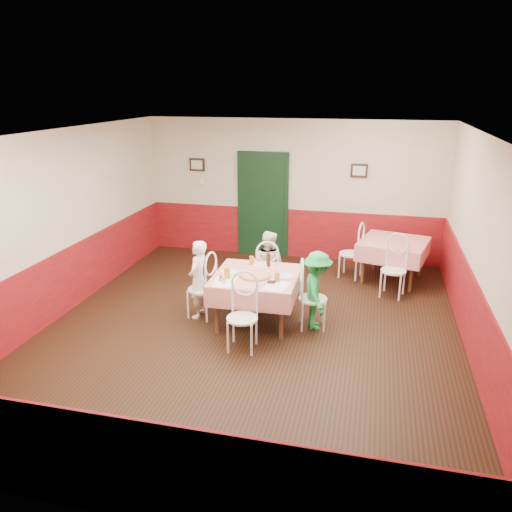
% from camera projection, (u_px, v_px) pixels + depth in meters
% --- Properties ---
extents(floor, '(7.00, 7.00, 0.00)m').
position_uv_depth(floor, '(250.00, 330.00, 7.30)').
color(floor, black).
rests_on(floor, ground).
extents(ceiling, '(7.00, 7.00, 0.00)m').
position_uv_depth(ceiling, '(250.00, 135.00, 6.40)').
color(ceiling, white).
rests_on(ceiling, back_wall).
extents(back_wall, '(6.00, 0.10, 2.80)m').
position_uv_depth(back_wall, '(292.00, 190.00, 10.07)').
color(back_wall, beige).
rests_on(back_wall, ground).
extents(front_wall, '(6.00, 0.10, 2.80)m').
position_uv_depth(front_wall, '(133.00, 375.00, 3.63)').
color(front_wall, beige).
rests_on(front_wall, ground).
extents(left_wall, '(0.10, 7.00, 2.80)m').
position_uv_depth(left_wall, '(57.00, 225.00, 7.51)').
color(left_wall, beige).
rests_on(left_wall, ground).
extents(right_wall, '(0.10, 7.00, 2.80)m').
position_uv_depth(right_wall, '(484.00, 255.00, 6.18)').
color(right_wall, beige).
rests_on(right_wall, ground).
extents(wainscot_back, '(6.00, 0.03, 1.00)m').
position_uv_depth(wainscot_back, '(291.00, 233.00, 10.35)').
color(wainscot_back, maroon).
rests_on(wainscot_back, ground).
extents(wainscot_front, '(6.00, 0.03, 1.00)m').
position_uv_depth(wainscot_front, '(143.00, 473.00, 3.93)').
color(wainscot_front, maroon).
rests_on(wainscot_front, ground).
extents(wainscot_left, '(0.03, 7.00, 1.00)m').
position_uv_depth(wainscot_left, '(65.00, 281.00, 7.80)').
color(wainscot_left, maroon).
rests_on(wainscot_left, ground).
extents(wainscot_right, '(0.03, 7.00, 1.00)m').
position_uv_depth(wainscot_right, '(473.00, 321.00, 6.48)').
color(wainscot_right, maroon).
rests_on(wainscot_right, ground).
extents(door, '(0.96, 0.06, 2.10)m').
position_uv_depth(door, '(263.00, 206.00, 10.27)').
color(door, black).
rests_on(door, ground).
extents(picture_left, '(0.32, 0.03, 0.26)m').
position_uv_depth(picture_left, '(197.00, 165.00, 10.32)').
color(picture_left, black).
rests_on(picture_left, back_wall).
extents(picture_right, '(0.32, 0.03, 0.26)m').
position_uv_depth(picture_right, '(359.00, 171.00, 9.59)').
color(picture_right, black).
rests_on(picture_right, back_wall).
extents(thermostat, '(0.10, 0.03, 0.10)m').
position_uv_depth(thermostat, '(202.00, 182.00, 10.41)').
color(thermostat, white).
rests_on(thermostat, back_wall).
extents(main_table, '(1.24, 1.24, 0.77)m').
position_uv_depth(main_table, '(256.00, 299.00, 7.46)').
color(main_table, red).
rests_on(main_table, ground).
extents(second_table, '(1.35, 1.35, 0.77)m').
position_uv_depth(second_table, '(392.00, 261.00, 9.08)').
color(second_table, red).
rests_on(second_table, ground).
extents(chair_left, '(0.48, 0.48, 0.90)m').
position_uv_depth(chair_left, '(202.00, 289.00, 7.61)').
color(chair_left, white).
rests_on(chair_left, ground).
extents(chair_right, '(0.50, 0.50, 0.90)m').
position_uv_depth(chair_right, '(313.00, 299.00, 7.26)').
color(chair_right, white).
rests_on(chair_right, ground).
extents(chair_far, '(0.50, 0.50, 0.90)m').
position_uv_depth(chair_far, '(267.00, 274.00, 8.22)').
color(chair_far, white).
rests_on(chair_far, ground).
extents(chair_near, '(0.44, 0.44, 0.90)m').
position_uv_depth(chair_near, '(242.00, 319.00, 6.65)').
color(chair_near, white).
rests_on(chair_near, ground).
extents(chair_second_a, '(0.51, 0.51, 0.90)m').
position_uv_depth(chair_second_a, '(351.00, 254.00, 9.22)').
color(chair_second_a, white).
rests_on(chair_second_a, ground).
extents(chair_second_b, '(0.51, 0.51, 0.90)m').
position_uv_depth(chair_second_b, '(393.00, 271.00, 8.37)').
color(chair_second_b, white).
rests_on(chair_second_b, ground).
extents(pizza, '(0.45, 0.45, 0.03)m').
position_uv_depth(pizza, '(255.00, 275.00, 7.27)').
color(pizza, '#B74723').
rests_on(pizza, main_table).
extents(plate_left, '(0.25, 0.25, 0.01)m').
position_uv_depth(plate_left, '(230.00, 272.00, 7.43)').
color(plate_left, white).
rests_on(plate_left, main_table).
extents(plate_right, '(0.25, 0.25, 0.01)m').
position_uv_depth(plate_right, '(285.00, 276.00, 7.26)').
color(plate_right, white).
rests_on(plate_right, main_table).
extents(plate_far, '(0.25, 0.25, 0.01)m').
position_uv_depth(plate_far, '(261.00, 265.00, 7.70)').
color(plate_far, white).
rests_on(plate_far, main_table).
extents(glass_a, '(0.09, 0.09, 0.15)m').
position_uv_depth(glass_a, '(227.00, 274.00, 7.16)').
color(glass_a, '#BF7219').
rests_on(glass_a, main_table).
extents(glass_b, '(0.08, 0.08, 0.14)m').
position_uv_depth(glass_b, '(277.00, 277.00, 7.06)').
color(glass_b, '#BF7219').
rests_on(glass_b, main_table).
extents(glass_c, '(0.07, 0.07, 0.13)m').
position_uv_depth(glass_c, '(252.00, 260.00, 7.74)').
color(glass_c, '#BF7219').
rests_on(glass_c, main_table).
extents(beer_bottle, '(0.07, 0.07, 0.24)m').
position_uv_depth(beer_bottle, '(268.00, 259.00, 7.63)').
color(beer_bottle, '#381C0A').
rests_on(beer_bottle, main_table).
extents(shaker_a, '(0.04, 0.04, 0.09)m').
position_uv_depth(shaker_a, '(222.00, 280.00, 7.02)').
color(shaker_a, silver).
rests_on(shaker_a, main_table).
extents(shaker_b, '(0.04, 0.04, 0.09)m').
position_uv_depth(shaker_b, '(224.00, 281.00, 6.97)').
color(shaker_b, silver).
rests_on(shaker_b, main_table).
extents(shaker_c, '(0.04, 0.04, 0.09)m').
position_uv_depth(shaker_c, '(221.00, 278.00, 7.08)').
color(shaker_c, '#B23319').
rests_on(shaker_c, main_table).
extents(menu_left, '(0.36, 0.44, 0.00)m').
position_uv_depth(menu_left, '(224.00, 282.00, 7.06)').
color(menu_left, white).
rests_on(menu_left, main_table).
extents(menu_right, '(0.37, 0.45, 0.00)m').
position_uv_depth(menu_right, '(276.00, 286.00, 6.92)').
color(menu_right, white).
rests_on(menu_right, main_table).
extents(wallet, '(0.11, 0.09, 0.02)m').
position_uv_depth(wallet, '(271.00, 282.00, 7.03)').
color(wallet, black).
rests_on(wallet, main_table).
extents(diner_left, '(0.32, 0.46, 1.22)m').
position_uv_depth(diner_left, '(198.00, 279.00, 7.57)').
color(diner_left, gray).
rests_on(diner_left, ground).
extents(diner_far, '(0.65, 0.56, 1.17)m').
position_uv_depth(diner_far, '(268.00, 265.00, 8.22)').
color(diner_far, gray).
rests_on(diner_far, ground).
extents(diner_right, '(0.61, 0.84, 1.17)m').
position_uv_depth(diner_right, '(317.00, 291.00, 7.21)').
color(diner_right, gray).
rests_on(diner_right, ground).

